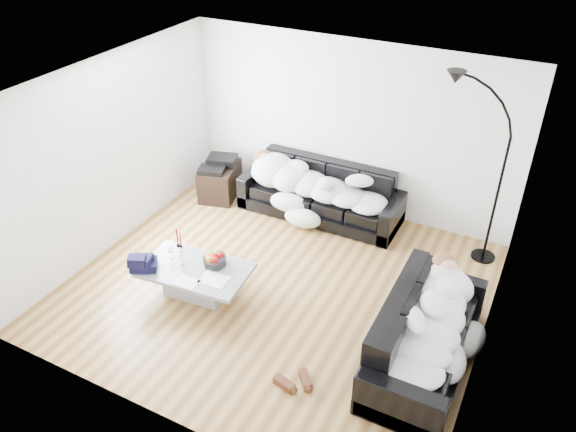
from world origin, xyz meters
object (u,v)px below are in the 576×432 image
at_px(sleeper_back, 319,180).
at_px(av_cabinet, 220,181).
at_px(sofa_back, 320,192).
at_px(floor_lamp, 499,188).
at_px(sofa_right, 427,333).
at_px(candle_left, 177,238).
at_px(candle_right, 180,240).
at_px(stereo, 219,163).
at_px(sleeper_right, 429,317).
at_px(fruit_bowl, 215,258).
at_px(wine_glass_b, 171,253).
at_px(wine_glass_a, 182,253).
at_px(shoes, 294,381).
at_px(wine_glass_c, 182,260).
at_px(coffee_table, 196,280).

bearing_deg(sleeper_back, av_cabinet, -175.32).
height_order(sofa_back, floor_lamp, floor_lamp).
bearing_deg(sofa_right, candle_left, 88.17).
height_order(candle_right, stereo, stereo).
bearing_deg(sleeper_right, fruit_bowl, 90.03).
bearing_deg(sleeper_back, candle_right, -117.08).
distance_m(candle_left, floor_lamp, 4.14).
xyz_separation_m(sleeper_back, wine_glass_b, (-0.99, -2.28, -0.16)).
height_order(wine_glass_b, candle_right, candle_right).
distance_m(fruit_bowl, floor_lamp, 3.69).
distance_m(sofa_back, sofa_right, 3.11).
distance_m(wine_glass_a, shoes, 2.21).
height_order(fruit_bowl, wine_glass_a, fruit_bowl).
relative_size(sleeper_back, wine_glass_a, 13.71).
distance_m(sofa_right, wine_glass_c, 3.00).
height_order(coffee_table, av_cabinet, av_cabinet).
bearing_deg(shoes, fruit_bowl, 174.78).
bearing_deg(sleeper_back, fruit_bowl, -101.68).
bearing_deg(wine_glass_c, shoes, -21.11).
height_order(wine_glass_a, stereo, stereo).
relative_size(wine_glass_a, floor_lamp, 0.07).
height_order(wine_glass_a, wine_glass_c, wine_glass_c).
bearing_deg(candle_right, stereo, 108.65).
distance_m(sleeper_back, shoes, 3.31).
bearing_deg(candle_left, candle_right, 6.15).
bearing_deg(wine_glass_b, av_cabinet, 107.64).
bearing_deg(sleeper_right, candle_right, 88.07).
relative_size(sofa_right, floor_lamp, 0.92).
xyz_separation_m(wine_glass_c, candle_left, (-0.29, 0.30, 0.05)).
bearing_deg(floor_lamp, stereo, 169.25).
xyz_separation_m(sleeper_right, candle_left, (-3.29, 0.10, -0.11)).
distance_m(coffee_table, floor_lamp, 3.99).
distance_m(wine_glass_a, wine_glass_c, 0.14).
bearing_deg(wine_glass_c, fruit_bowl, 29.42).
xyz_separation_m(sleeper_right, wine_glass_a, (-3.09, -0.09, -0.17)).
height_order(sofa_right, wine_glass_c, sofa_right).
relative_size(wine_glass_c, stereo, 0.37).
height_order(sleeper_back, shoes, sleeper_back).
distance_m(av_cabinet, floor_lamp, 4.20).
bearing_deg(candle_left, floor_lamp, 30.99).
distance_m(coffee_table, shoes, 1.90).
xyz_separation_m(wine_glass_a, candle_right, (-0.16, 0.20, 0.03)).
height_order(sleeper_back, stereo, sleeper_back).
height_order(sleeper_back, wine_glass_b, sleeper_back).
bearing_deg(shoes, coffee_table, -177.83).
relative_size(sleeper_right, candle_left, 6.54).
xyz_separation_m(wine_glass_b, floor_lamp, (3.43, 2.36, 0.63)).
bearing_deg(stereo, candle_right, -88.82).
bearing_deg(fruit_bowl, sleeper_back, 78.32).
relative_size(fruit_bowl, wine_glass_b, 1.74).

